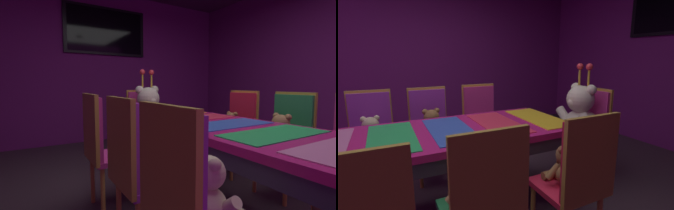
{
  "view_description": "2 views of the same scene",
  "coord_description": "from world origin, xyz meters",
  "views": [
    {
      "loc": [
        -1.38,
        -1.35,
        1.06
      ],
      "look_at": [
        -0.22,
        0.54,
        0.87
      ],
      "focal_mm": 25.31,
      "sensor_mm": 36.0,
      "label": 1
    },
    {
      "loc": [
        1.88,
        -0.45,
        1.32
      ],
      "look_at": [
        0.16,
        0.43,
        0.93
      ],
      "focal_mm": 26.01,
      "sensor_mm": 36.0,
      "label": 2
    }
  ],
  "objects": [
    {
      "name": "chair_left_1",
      "position": [
        -0.82,
        -0.02,
        0.6
      ],
      "size": [
        0.42,
        0.41,
        0.98
      ],
      "color": "purple",
      "rests_on": "ground_plane"
    },
    {
      "name": "chair_left_2",
      "position": [
        -0.85,
        0.59,
        0.6
      ],
      "size": [
        0.42,
        0.41,
        0.98
      ],
      "color": "#CC338C",
      "rests_on": "ground_plane"
    },
    {
      "name": "throne_chair",
      "position": [
        0.0,
        1.54,
        0.6
      ],
      "size": [
        0.41,
        0.42,
        0.98
      ],
      "rotation": [
        0.0,
        0.0,
        -1.57
      ],
      "color": "#CC338C",
      "rests_on": "ground_plane"
    },
    {
      "name": "king_teddy_bear",
      "position": [
        0.0,
        1.38,
        0.71
      ],
      "size": [
        0.62,
        0.48,
        0.79
      ],
      "rotation": [
        0.0,
        0.0,
        -1.57
      ],
      "color": "silver",
      "rests_on": "throne_chair"
    },
    {
      "name": "chair_left_0",
      "position": [
        -0.85,
        -0.59,
        0.6
      ],
      "size": [
        0.42,
        0.41,
        0.98
      ],
      "color": "purple",
      "rests_on": "ground_plane"
    },
    {
      "name": "banquet_table",
      "position": [
        0.0,
        0.0,
        0.65
      ],
      "size": [
        0.9,
        2.02,
        0.75
      ],
      "color": "#C61E72",
      "rests_on": "ground_plane"
    },
    {
      "name": "teddy_left_1",
      "position": [
        -0.68,
        -0.02,
        0.6
      ],
      "size": [
        0.27,
        0.34,
        0.32
      ],
      "color": "olive",
      "rests_on": "chair_left_1"
    },
    {
      "name": "teddy_right_2",
      "position": [
        0.69,
        0.61,
        0.58
      ],
      "size": [
        0.23,
        0.3,
        0.28
      ],
      "rotation": [
        0.0,
        0.0,
        3.14
      ],
      "color": "olive",
      "rests_on": "chair_right_2"
    },
    {
      "name": "teddy_right_1",
      "position": [
        0.67,
        -0.03,
        0.6
      ],
      "size": [
        0.27,
        0.35,
        0.33
      ],
      "rotation": [
        0.0,
        0.0,
        3.14
      ],
      "color": "#9E7247",
      "rests_on": "chair_right_1"
    },
    {
      "name": "chair_right_1",
      "position": [
        0.82,
        -0.03,
        0.6
      ],
      "size": [
        0.42,
        0.41,
        0.98
      ],
      "rotation": [
        0.0,
        0.0,
        3.14
      ],
      "color": "#268C4C",
      "rests_on": "ground_plane"
    },
    {
      "name": "chair_right_2",
      "position": [
        0.83,
        0.61,
        0.6
      ],
      "size": [
        0.42,
        0.41,
        0.98
      ],
      "rotation": [
        0.0,
        0.0,
        3.14
      ],
      "color": "red",
      "rests_on": "ground_plane"
    },
    {
      "name": "wall_tv",
      "position": [
        0.0,
        3.11,
        2.05
      ],
      "size": [
        1.5,
        0.06,
        0.87
      ],
      "color": "black"
    },
    {
      "name": "wall_back",
      "position": [
        0.0,
        3.2,
        1.4
      ],
      "size": [
        5.2,
        0.12,
        2.8
      ],
      "primitive_type": "cube",
      "color": "#721E72",
      "rests_on": "ground_plane"
    },
    {
      "name": "teddy_left_0",
      "position": [
        -0.7,
        -0.59,
        0.59
      ],
      "size": [
        0.25,
        0.32,
        0.3
      ],
      "color": "beige",
      "rests_on": "chair_left_0"
    }
  ]
}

